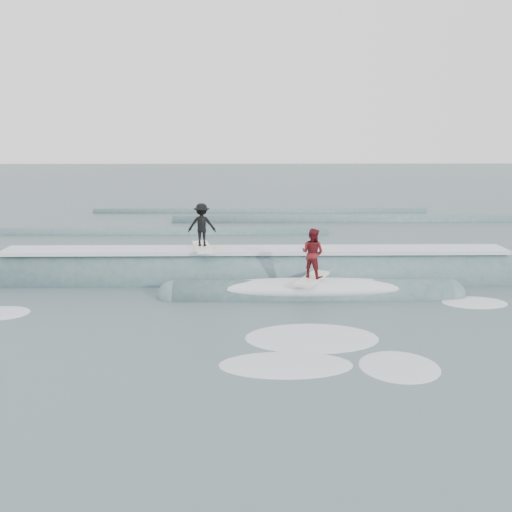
{
  "coord_description": "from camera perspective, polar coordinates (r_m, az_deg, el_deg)",
  "views": [
    {
      "loc": [
        -0.3,
        -15.5,
        5.29
      ],
      "look_at": [
        0.0,
        3.57,
        1.1
      ],
      "focal_mm": 40.0,
      "sensor_mm": 36.0,
      "label": 1
    }
  ],
  "objects": [
    {
      "name": "breaking_wave",
      "position": [
        20.43,
        0.73,
        -2.5
      ],
      "size": [
        23.82,
        3.88,
        2.19
      ],
      "color": "#385C5E",
      "rests_on": "ground"
    },
    {
      "name": "surfer_black",
      "position": [
        20.41,
        -5.44,
        2.88
      ],
      "size": [
        0.99,
        2.07,
        1.63
      ],
      "color": "white",
      "rests_on": "ground"
    },
    {
      "name": "ground",
      "position": [
        16.38,
        0.2,
        -6.46
      ],
      "size": [
        160.0,
        160.0,
        0.0
      ],
      "primitive_type": "plane",
      "color": "#394A54",
      "rests_on": "ground"
    },
    {
      "name": "surfer_red",
      "position": [
        18.42,
        5.67,
        -0.02
      ],
      "size": [
        1.37,
        2.04,
        1.7
      ],
      "color": "white",
      "rests_on": "ground"
    },
    {
      "name": "far_swells",
      "position": [
        33.58,
        0.51,
        3.33
      ],
      "size": [
        35.33,
        8.65,
        0.8
      ],
      "color": "#385C5E",
      "rests_on": "ground"
    },
    {
      "name": "whitewater",
      "position": [
        15.12,
        5.58,
        -8.15
      ],
      "size": [
        16.47,
        6.43,
        0.1
      ],
      "color": "silver",
      "rests_on": "ground"
    }
  ]
}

